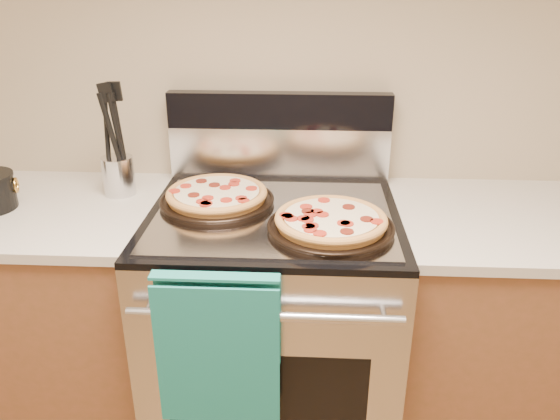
# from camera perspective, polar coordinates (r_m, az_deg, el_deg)

# --- Properties ---
(wall_back) EXTENTS (4.00, 0.00, 4.00)m
(wall_back) POSITION_cam_1_polar(r_m,az_deg,el_deg) (1.88, -0.00, 16.29)
(wall_back) COLOR tan
(wall_back) RESTS_ON ground
(range_body) EXTENTS (0.76, 0.68, 0.90)m
(range_body) POSITION_cam_1_polar(r_m,az_deg,el_deg) (1.90, -0.59, -13.29)
(range_body) COLOR #B7B7BC
(range_body) RESTS_ON ground
(oven_window) EXTENTS (0.56, 0.01, 0.40)m
(oven_window) POSITION_cam_1_polar(r_m,az_deg,el_deg) (1.64, -1.39, -20.31)
(oven_window) COLOR black
(oven_window) RESTS_ON range_body
(cooktop) EXTENTS (0.76, 0.68, 0.02)m
(cooktop) POSITION_cam_1_polar(r_m,az_deg,el_deg) (1.66, -0.66, -0.52)
(cooktop) COLOR black
(cooktop) RESTS_ON range_body
(backsplash_lower) EXTENTS (0.76, 0.06, 0.18)m
(backsplash_lower) POSITION_cam_1_polar(r_m,az_deg,el_deg) (1.92, -0.07, 6.01)
(backsplash_lower) COLOR silver
(backsplash_lower) RESTS_ON cooktop
(backsplash_upper) EXTENTS (0.76, 0.06, 0.12)m
(backsplash_upper) POSITION_cam_1_polar(r_m,az_deg,el_deg) (1.88, -0.07, 10.37)
(backsplash_upper) COLOR black
(backsplash_upper) RESTS_ON backsplash_lower
(oven_handle) EXTENTS (0.70, 0.03, 0.03)m
(oven_handle) POSITION_cam_1_polar(r_m,az_deg,el_deg) (1.39, -1.66, -11.04)
(oven_handle) COLOR silver
(oven_handle) RESTS_ON range_body
(dish_towel) EXTENTS (0.32, 0.05, 0.42)m
(dish_towel) POSITION_cam_1_polar(r_m,az_deg,el_deg) (1.46, -6.44, -14.05)
(dish_towel) COLOR #19817C
(dish_towel) RESTS_ON oven_handle
(foil_sheet) EXTENTS (0.70, 0.55, 0.01)m
(foil_sheet) POSITION_cam_1_polar(r_m,az_deg,el_deg) (1.63, -0.73, -0.54)
(foil_sheet) COLOR gray
(foil_sheet) RESTS_ON cooktop
(cabinet_left) EXTENTS (1.00, 0.62, 0.88)m
(cabinet_left) POSITION_cam_1_polar(r_m,az_deg,el_deg) (2.16, -24.98, -11.05)
(cabinet_left) COLOR brown
(cabinet_left) RESTS_ON ground
(countertop_left) EXTENTS (1.02, 0.64, 0.03)m
(countertop_left) POSITION_cam_1_polar(r_m,az_deg,el_deg) (1.96, -27.24, 0.07)
(countertop_left) COLOR beige
(countertop_left) RESTS_ON cabinet_left
(cabinet_right) EXTENTS (1.00, 0.62, 0.88)m
(cabinet_right) POSITION_cam_1_polar(r_m,az_deg,el_deg) (2.08, 25.14, -12.59)
(cabinet_right) COLOR brown
(cabinet_right) RESTS_ON ground
(pepperoni_pizza_back) EXTENTS (0.45, 0.45, 0.05)m
(pepperoni_pizza_back) POSITION_cam_1_polar(r_m,az_deg,el_deg) (1.71, -6.61, 1.42)
(pepperoni_pizza_back) COLOR #C7873C
(pepperoni_pizza_back) RESTS_ON foil_sheet
(pepperoni_pizza_front) EXTENTS (0.39, 0.39, 0.05)m
(pepperoni_pizza_front) POSITION_cam_1_polar(r_m,az_deg,el_deg) (1.53, 5.33, -1.31)
(pepperoni_pizza_front) COLOR #C7873C
(pepperoni_pizza_front) RESTS_ON foil_sheet
(utensil_crock) EXTENTS (0.12, 0.12, 0.13)m
(utensil_crock) POSITION_cam_1_polar(r_m,az_deg,el_deg) (1.88, -16.50, 3.47)
(utensil_crock) COLOR silver
(utensil_crock) RESTS_ON countertop_left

